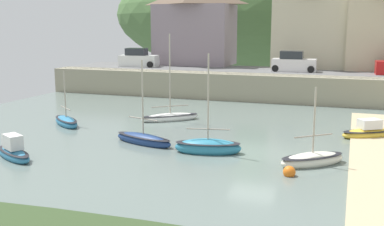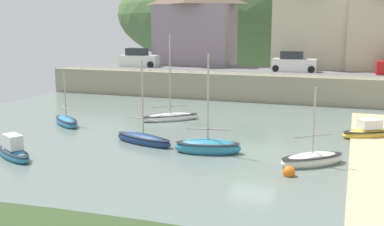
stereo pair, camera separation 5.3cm
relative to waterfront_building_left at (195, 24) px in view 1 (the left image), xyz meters
name	(u,v)px [view 1 (the left image)]	position (x,y,z in m)	size (l,w,h in m)	color
ground	(236,218)	(13.42, -34.76, -6.67)	(48.00, 41.00, 0.61)	slate
quay_seawall	(294,87)	(12.02, -7.70, -5.48)	(48.00, 9.40, 2.40)	gray
hillside_backdrop	(351,14)	(15.91, 30.00, 1.70)	(80.00, 44.00, 24.39)	#4A6E3B
waterfront_building_left	(195,24)	(0.00, 0.00, 0.00)	(8.58, 5.71, 8.72)	gray
waterfront_building_centre	(312,18)	(12.56, 0.00, 0.66)	(7.79, 4.43, 9.98)	beige
waterfront_building_right	(381,22)	(19.16, 0.00, 0.19)	(6.44, 5.59, 9.09)	beige
dinghy_open_wooden	(143,139)	(5.68, -25.83, -6.57)	(4.19, 2.20, 5.03)	navy
sailboat_white_hull	(208,147)	(9.79, -26.42, -6.52)	(3.80, 2.10, 5.55)	teal
fishing_boat_green	(170,117)	(4.67, -19.13, -6.57)	(3.94, 3.49, 6.34)	white
motorboat_with_cabin	(14,152)	(0.64, -30.79, -6.50)	(3.36, 2.43, 1.40)	teal
sailboat_tall_mast	(312,159)	(15.31, -26.84, -6.57)	(3.47, 3.23, 4.04)	silver
sailboat_far_left	(66,121)	(-1.52, -22.92, -6.58)	(3.39, 3.03, 3.88)	teal
sailboat_nearest_shore	(369,132)	(18.08, -19.83, -6.52)	(3.67, 2.95, 1.29)	gold
parked_car_near_slipway	(138,59)	(-4.85, -4.50, -3.63)	(4.24, 2.08, 1.95)	white
parked_car_by_wall	(294,63)	(11.48, -4.50, -3.63)	(4.14, 1.82, 1.95)	silver
mooring_buoy	(289,172)	(14.47, -28.95, -6.66)	(0.58, 0.58, 0.58)	orange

